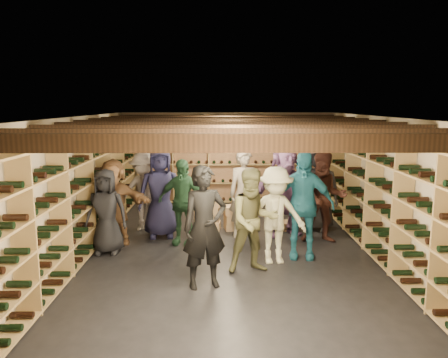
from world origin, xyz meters
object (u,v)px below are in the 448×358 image
person_0 (106,211)px  person_5 (114,202)px  person_1 (205,227)px  person_3 (275,215)px  person_10 (182,202)px  person_9 (144,191)px  person_12 (319,188)px  crate_loose (283,225)px  person_8 (324,197)px  crate_stack_right (237,218)px  crate_stack_left (208,214)px  person_11 (285,190)px  person_6 (160,192)px  person_4 (302,205)px  person_2 (253,221)px  person_7 (245,194)px

person_0 → person_5: 0.55m
person_1 → person_3: 1.49m
person_0 → person_3: person_3 is taller
person_10 → person_1: bearing=-59.4°
person_9 → person_12: (3.65, 0.00, 0.06)m
crate_loose → person_9: 3.02m
person_8 → person_9: 3.66m
crate_stack_right → person_12: person_12 is taller
person_10 → crate_stack_left: bearing=81.8°
person_11 → person_12: 0.87m
person_5 → person_8: bearing=8.9°
crate_stack_right → person_11: 1.23m
person_1 → person_6: size_ratio=0.99×
person_11 → person_10: bearing=175.5°
person_6 → person_8: 3.18m
person_3 → person_9: person_9 is taller
crate_stack_right → crate_stack_left: bearing=-180.0°
person_6 → person_10: 0.68m
crate_stack_left → person_4: size_ratio=0.37×
person_10 → person_12: (2.77, 0.96, 0.07)m
person_11 → crate_stack_right: bearing=136.5°
person_3 → person_10: bearing=142.0°
person_3 → person_0: bearing=163.7°
person_11 → person_6: bearing=161.6°
person_1 → person_8: (2.20, 2.06, -0.01)m
crate_stack_left → person_11: (1.55, -0.41, 0.60)m
person_1 → person_3: (1.13, 0.97, -0.08)m
person_4 → person_8: bearing=64.0°
crate_loose → person_2: bearing=-109.4°
crate_stack_right → person_11: person_11 is taller
crate_loose → person_11: size_ratio=0.27×
crate_loose → crate_stack_right: bearing=180.0°
crate_loose → person_9: bearing=180.0°
person_7 → person_12: size_ratio=0.99×
person_2 → person_4: size_ratio=0.89×
person_3 → person_5: 3.10m
person_10 → person_2: bearing=-31.7°
person_2 → person_10: (-1.23, 1.38, -0.01)m
person_6 → person_11: person_11 is taller
person_0 → person_9: person_9 is taller
person_1 → person_2: (0.74, 0.58, -0.06)m
person_2 → person_12: (1.54, 2.34, 0.06)m
person_3 → person_12: 2.27m
person_9 → person_7: bearing=-12.9°
person_4 → person_7: person_4 is taller
crate_loose → person_11: person_11 is taller
person_3 → person_1: bearing=-145.8°
person_6 → person_7: size_ratio=1.03×
person_3 → person_11: bearing=69.6°
person_0 → person_6: person_6 is taller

